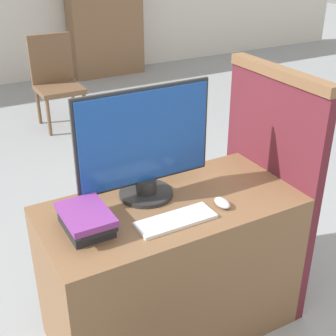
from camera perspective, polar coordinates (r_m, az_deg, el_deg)
The scene contains 8 objects.
desk at distance 2.34m, azimuth 0.36°, elevation -12.19°, with size 1.18×0.59×0.74m.
carrel_divider at distance 2.52m, azimuth 12.12°, elevation -2.10°, with size 0.07×0.69×1.28m.
monitor at distance 2.07m, azimuth -2.85°, elevation 2.74°, with size 0.64×0.25×0.52m.
keyboard at distance 1.99m, azimuth 0.95°, elevation -6.38°, with size 0.35×0.13×0.02m.
mouse at distance 2.11m, azimuth 6.62°, elevation -4.24°, with size 0.05×0.10×0.04m.
book_stack at distance 1.95m, azimuth -9.85°, elevation -6.23°, with size 0.18×0.26×0.09m.
far_chair at distance 5.02m, azimuth -13.51°, elevation 10.64°, with size 0.44×0.44×0.92m.
bookshelf_far at distance 6.77m, azimuth -7.70°, elevation 18.03°, with size 1.01×0.32×1.65m.
Camera 1 is at (-0.89, -1.28, 1.85)m, focal length 50.00 mm.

